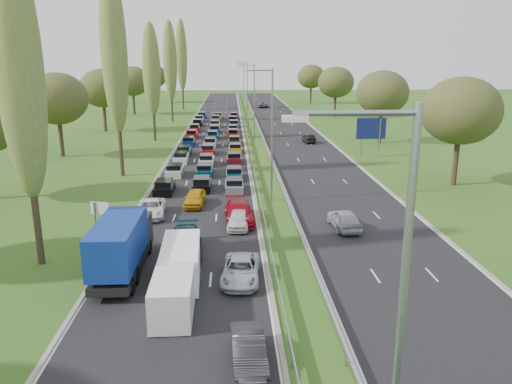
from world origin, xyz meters
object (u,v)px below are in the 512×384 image
object	(u,v)px
white_van_front	(174,291)
white_van_rear	(181,260)
blue_lorry	(122,244)
near_car_2	(151,208)
direction_sign	(371,130)
info_sign	(100,211)

from	to	relation	value
white_van_front	white_van_rear	world-z (taller)	white_van_rear
blue_lorry	white_van_rear	xyz separation A→B (m)	(3.64, -0.86, -0.75)
blue_lorry	white_van_rear	world-z (taller)	blue_lorry
near_car_2	direction_sign	world-z (taller)	direction_sign
direction_sign	white_van_rear	bearing A→B (deg)	-120.09
white_van_rear	white_van_front	bearing A→B (deg)	-92.43
blue_lorry	info_sign	xyz separation A→B (m)	(-3.54, 8.64, -0.52)
white_van_rear	direction_sign	bearing A→B (deg)	57.63
white_van_rear	info_sign	xyz separation A→B (m)	(-7.17, 9.50, 0.23)
blue_lorry	info_sign	world-z (taller)	blue_lorry
info_sign	near_car_2	bearing A→B (deg)	39.82
direction_sign	blue_lorry	bearing A→B (deg)	-124.71
direction_sign	info_sign	bearing A→B (deg)	-135.97
near_car_2	white_van_front	distance (m)	16.71
info_sign	direction_sign	xyz separation A→B (m)	(28.80, 27.84, 2.20)
white_van_rear	blue_lorry	bearing A→B (deg)	164.47
white_van_front	white_van_rear	size ratio (longest dim) A/B	0.94
white_van_front	info_sign	bearing A→B (deg)	117.31
direction_sign	white_van_front	bearing A→B (deg)	-117.68
blue_lorry	info_sign	bearing A→B (deg)	112.47
white_van_rear	direction_sign	size ratio (longest dim) A/B	1.06
near_car_2	direction_sign	distance (m)	35.68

